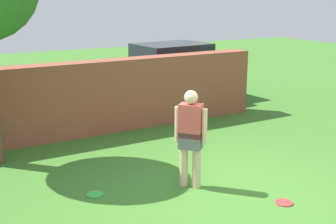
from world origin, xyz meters
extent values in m
plane|color=#3D7528|center=(0.00, 0.00, 0.00)|extent=(40.00, 40.00, 0.00)
cube|color=brown|center=(-1.50, 4.18, 0.83)|extent=(10.05, 0.50, 1.65)
cylinder|color=beige|center=(-0.47, 0.69, 0.42)|extent=(0.14, 0.14, 0.85)
cylinder|color=beige|center=(-0.32, 0.52, 0.42)|extent=(0.14, 0.14, 0.85)
cube|color=slate|center=(-0.40, 0.61, 0.80)|extent=(0.40, 0.42, 0.28)
cube|color=#CC4C4C|center=(-0.40, 0.61, 1.12)|extent=(0.40, 0.42, 0.55)
sphere|color=beige|center=(-0.40, 0.61, 1.51)|extent=(0.22, 0.22, 0.22)
cylinder|color=beige|center=(-0.54, 0.78, 1.05)|extent=(0.09, 0.09, 0.58)
cylinder|color=beige|center=(-0.25, 0.43, 1.05)|extent=(0.09, 0.09, 0.58)
cube|color=navy|center=(2.36, 5.91, 0.72)|extent=(4.32, 2.03, 0.80)
cube|color=#1E2328|center=(2.36, 5.91, 1.42)|extent=(2.11, 1.65, 0.60)
cylinder|color=black|center=(3.66, 6.87, 0.32)|extent=(0.66, 0.27, 0.64)
cylinder|color=black|center=(3.79, 5.17, 0.32)|extent=(0.66, 0.27, 0.64)
cylinder|color=black|center=(0.94, 6.65, 0.32)|extent=(0.66, 0.27, 0.64)
cylinder|color=black|center=(1.07, 4.96, 0.32)|extent=(0.66, 0.27, 0.64)
cylinder|color=green|center=(-1.88, 1.07, 0.01)|extent=(0.27, 0.27, 0.02)
cylinder|color=red|center=(0.51, -0.64, 0.01)|extent=(0.27, 0.27, 0.02)
camera|label=1|loc=(-4.12, -5.14, 3.07)|focal=47.76mm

